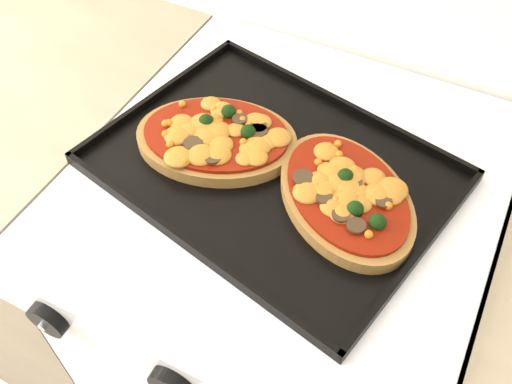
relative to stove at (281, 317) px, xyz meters
The scene contains 6 objects.
stove is the anchor object (origin of this frame).
control_panel 0.51m from the stove, 90.00° to the right, with size 0.60×0.02×0.09m, color white.
knob_left 0.55m from the stove, 119.56° to the right, with size 0.06×0.06×0.02m, color black.
baking_tray 0.47m from the stove, 141.68° to the right, with size 0.48×0.35×0.02m, color black.
pizza_left 0.50m from the stove, behind, with size 0.24×0.16×0.03m, color olive, non-canonical shape.
pizza_right 0.49m from the stove, 18.37° to the right, with size 0.24×0.16×0.03m, color olive, non-canonical shape.
Camera 1 is at (0.21, 1.19, 1.52)m, focal length 40.00 mm.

